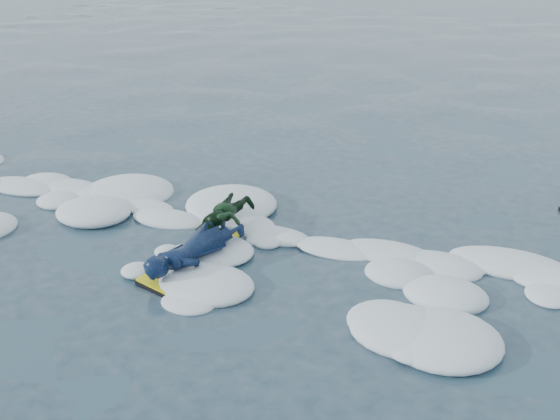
{
  "coord_description": "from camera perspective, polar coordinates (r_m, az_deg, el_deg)",
  "views": [
    {
      "loc": [
        3.69,
        -5.78,
        3.8
      ],
      "look_at": [
        0.61,
        1.6,
        0.28
      ],
      "focal_mm": 45.0,
      "sensor_mm": 36.0,
      "label": 1
    }
  ],
  "objects": [
    {
      "name": "prone_woman_unit",
      "position": [
        7.96,
        -7.07,
        -3.38
      ],
      "size": [
        0.8,
        1.57,
        0.38
      ],
      "rotation": [
        0.0,
        0.0,
        1.28
      ],
      "color": "black",
      "rests_on": "ground"
    },
    {
      "name": "foam_band",
      "position": [
        8.63,
        -5.18,
        -2.46
      ],
      "size": [
        12.0,
        3.1,
        0.3
      ],
      "primitive_type": null,
      "color": "white",
      "rests_on": "ground"
    },
    {
      "name": "prone_child_unit",
      "position": [
        8.63,
        -4.57,
        -0.89
      ],
      "size": [
        0.57,
        1.13,
        0.41
      ],
      "rotation": [
        0.0,
        0.0,
        1.4
      ],
      "color": "black",
      "rests_on": "ground"
    },
    {
      "name": "ground",
      "position": [
        7.84,
        -8.68,
        -5.53
      ],
      "size": [
        120.0,
        120.0,
        0.0
      ],
      "primitive_type": "plane",
      "color": "#1B2941",
      "rests_on": "ground"
    }
  ]
}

